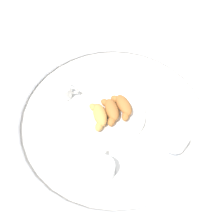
{
  "coord_description": "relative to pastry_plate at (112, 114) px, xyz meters",
  "views": [
    {
      "loc": [
        -0.35,
        0.35,
        0.76
      ],
      "look_at": [
        -0.0,
        0.01,
        0.03
      ],
      "focal_mm": 36.89,
      "sensor_mm": 36.0,
      "label": 1
    }
  ],
  "objects": [
    {
      "name": "croissant_extra",
      "position": [
        0.02,
        0.05,
        0.03
      ],
      "size": [
        0.12,
        0.1,
        0.04
      ],
      "color": "#D6994C",
      "rests_on": "pastry_plate"
    },
    {
      "name": "coffee_cup_far",
      "position": [
        -0.14,
        0.18,
        0.01
      ],
      "size": [
        0.14,
        0.14,
        0.06
      ],
      "color": "white",
      "rests_on": "ground_plane"
    },
    {
      "name": "table_chrome_rim",
      "position": [
        0.0,
        -0.01,
        -0.0
      ],
      "size": [
        0.76,
        0.76,
        0.02
      ],
      "primitive_type": "torus",
      "color": "silver",
      "rests_on": "ground_plane"
    },
    {
      "name": "ground_plane",
      "position": [
        0.0,
        -0.01,
        -0.01
      ],
      "size": [
        2.2,
        2.2,
        0.0
      ],
      "primitive_type": "plane",
      "color": "silver"
    },
    {
      "name": "pastry_plate",
      "position": [
        0.0,
        0.0,
        0.0
      ],
      "size": [
        0.26,
        0.26,
        0.02
      ],
      "color": "white",
      "rests_on": "ground_plane"
    },
    {
      "name": "coffee_cup_near",
      "position": [
        0.21,
        0.07,
        0.01
      ],
      "size": [
        0.14,
        0.14,
        0.06
      ],
      "color": "white",
      "rests_on": "ground_plane"
    },
    {
      "name": "croissant_small",
      "position": [
        0.0,
        0.0,
        0.03
      ],
      "size": [
        0.12,
        0.1,
        0.04
      ],
      "color": "#AD6B33",
      "rests_on": "pastry_plate"
    },
    {
      "name": "croissant_large",
      "position": [
        -0.01,
        -0.04,
        0.03
      ],
      "size": [
        0.13,
        0.09,
        0.04
      ],
      "color": "#AD6B33",
      "rests_on": "pastry_plate"
    },
    {
      "name": "juice_glass_left",
      "position": [
        -0.25,
        -0.04,
        0.08
      ],
      "size": [
        0.08,
        0.08,
        0.14
      ],
      "color": "white",
      "rests_on": "ground_plane"
    }
  ]
}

